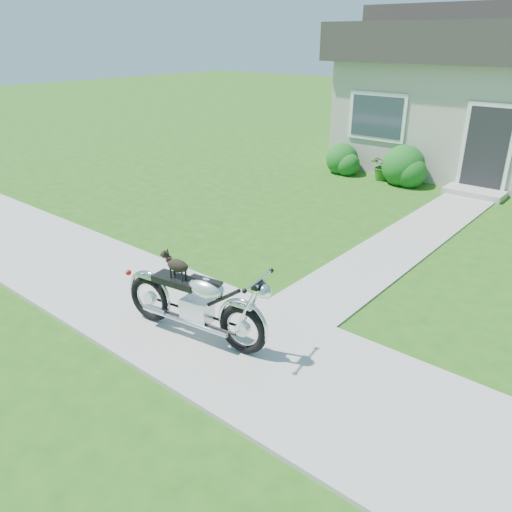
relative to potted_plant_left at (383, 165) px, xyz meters
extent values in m
plane|color=#235114|center=(3.98, -8.55, -0.40)|extent=(80.00, 80.00, 0.00)
cube|color=#9E9B93|center=(3.98, -8.55, -0.38)|extent=(24.00, 2.20, 0.04)
cube|color=#9E9B93|center=(2.48, -3.55, -0.39)|extent=(1.20, 8.00, 0.03)
cube|color=black|center=(2.48, 0.42, 0.65)|extent=(1.00, 0.06, 2.10)
cube|color=#9E9B93|center=(2.48, 0.07, -0.32)|extent=(1.40, 0.70, 0.16)
cube|color=#2D3847|center=(-0.52, 0.42, 1.20)|extent=(1.70, 0.05, 1.30)
sphere|color=#175719|center=(-1.25, -0.05, -0.01)|extent=(0.92, 0.92, 0.92)
sphere|color=#175719|center=(0.62, -0.05, 0.08)|extent=(1.13, 1.13, 1.13)
imported|color=#285E19|center=(0.00, 0.00, 0.00)|extent=(0.80, 0.87, 0.80)
torus|color=black|center=(2.50, -8.69, -0.03)|extent=(0.68, 0.21, 0.67)
torus|color=black|center=(1.01, -8.92, -0.03)|extent=(0.68, 0.21, 0.67)
cube|color=silver|center=(1.80, -8.80, 0.02)|extent=(0.43, 0.30, 0.30)
ellipsoid|color=silver|center=(1.97, -8.77, 0.39)|extent=(0.55, 0.36, 0.26)
cube|color=black|center=(1.51, -8.84, 0.37)|extent=(0.68, 0.36, 0.09)
cube|color=silver|center=(2.50, -8.69, 0.31)|extent=(0.32, 0.18, 0.03)
cube|color=silver|center=(1.01, -8.92, 0.31)|extent=(0.32, 0.18, 0.03)
cylinder|color=silver|center=(2.71, -8.66, 0.69)|extent=(0.12, 0.60, 0.03)
sphere|color=silver|center=(2.79, -8.65, 0.57)|extent=(0.19, 0.19, 0.17)
cylinder|color=silver|center=(1.82, -8.93, -0.11)|extent=(1.10, 0.23, 0.06)
ellipsoid|color=black|center=(1.54, -8.84, 0.60)|extent=(0.33, 0.19, 0.17)
sphere|color=black|center=(1.35, -8.87, 0.71)|extent=(0.12, 0.12, 0.10)
cylinder|color=black|center=(1.44, -8.82, 0.48)|extent=(0.03, 0.03, 0.13)
cylinder|color=black|center=(1.45, -8.89, 0.48)|extent=(0.03, 0.03, 0.13)
cylinder|color=black|center=(1.62, -8.79, 0.48)|extent=(0.03, 0.03, 0.13)
cylinder|color=black|center=(1.63, -8.86, 0.48)|extent=(0.03, 0.03, 0.13)
torus|color=#BA316C|center=(1.39, -8.86, 0.66)|extent=(0.06, 0.09, 0.08)
camera|label=1|loc=(5.95, -12.60, 3.26)|focal=35.00mm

